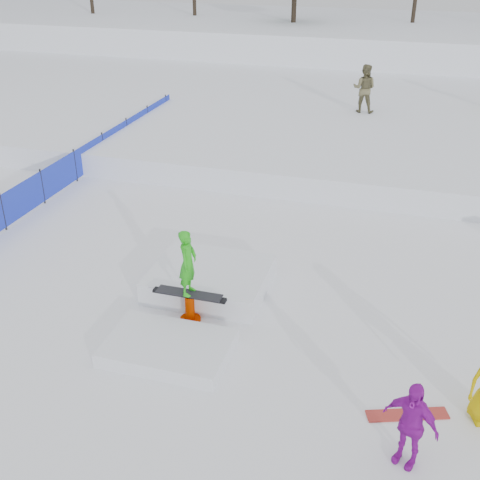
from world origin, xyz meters
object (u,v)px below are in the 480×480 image
(walker_olive, at_px, (364,88))
(spectator_purple, at_px, (410,424))
(safety_fence, at_px, (75,165))
(jib_rail_feature, at_px, (199,294))

(walker_olive, height_order, spectator_purple, walker_olive)
(safety_fence, height_order, jib_rail_feature, jib_rail_feature)
(walker_olive, relative_size, jib_rail_feature, 0.43)
(spectator_purple, bearing_deg, jib_rail_feature, 168.88)
(safety_fence, xyz_separation_m, spectator_purple, (11.00, -9.04, 0.21))
(walker_olive, bearing_deg, safety_fence, 49.00)
(spectator_purple, xyz_separation_m, jib_rail_feature, (-4.55, 3.18, -0.46))
(safety_fence, distance_m, spectator_purple, 14.24)
(walker_olive, distance_m, jib_rail_feature, 14.42)
(safety_fence, height_order, walker_olive, walker_olive)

